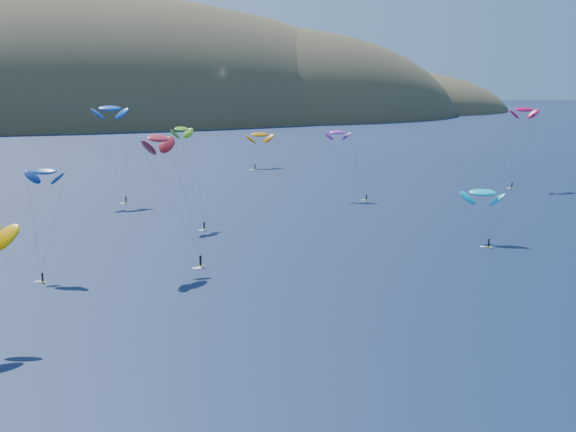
# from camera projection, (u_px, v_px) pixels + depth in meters

# --- Properties ---
(island) EXTENTS (730.00, 300.00, 210.00)m
(island) POSITION_uv_depth(u_px,v_px,m) (80.00, 134.00, 594.16)
(island) COLOR #3D3526
(island) RESTS_ON ground
(kitesurfer_3) EXTENTS (7.45, 13.77, 23.23)m
(kitesurfer_3) POSITION_uv_depth(u_px,v_px,m) (182.00, 129.00, 179.09)
(kitesurfer_3) COLOR yellow
(kitesurfer_3) RESTS_ON ground
(kitesurfer_4) EXTENTS (9.84, 8.47, 27.12)m
(kitesurfer_4) POSITION_uv_depth(u_px,v_px,m) (110.00, 108.00, 209.97)
(kitesurfer_4) COLOR yellow
(kitesurfer_4) RESTS_ON ground
(kitesurfer_5) EXTENTS (8.88, 11.32, 12.22)m
(kitesurfer_5) POSITION_uv_depth(u_px,v_px,m) (483.00, 193.00, 161.91)
(kitesurfer_5) COLOR yellow
(kitesurfer_5) RESTS_ON ground
(kitesurfer_6) EXTENTS (9.12, 12.13, 19.69)m
(kitesurfer_6) POSITION_uv_depth(u_px,v_px,m) (338.00, 132.00, 217.95)
(kitesurfer_6) COLOR yellow
(kitesurfer_6) RESTS_ON ground
(kitesurfer_8) EXTENTS (10.47, 5.63, 25.52)m
(kitesurfer_8) POSITION_uv_depth(u_px,v_px,m) (524.00, 110.00, 237.43)
(kitesurfer_8) COLOR yellow
(kitesurfer_8) RESTS_ON ground
(kitesurfer_9) EXTENTS (11.16, 10.84, 24.97)m
(kitesurfer_9) POSITION_uv_depth(u_px,v_px,m) (158.00, 139.00, 139.96)
(kitesurfer_9) COLOR yellow
(kitesurfer_9) RESTS_ON ground
(kitesurfer_10) EXTENTS (7.63, 11.73, 19.32)m
(kitesurfer_10) POSITION_uv_depth(u_px,v_px,m) (45.00, 171.00, 135.25)
(kitesurfer_10) COLOR yellow
(kitesurfer_10) RESTS_ON ground
(kitesurfer_11) EXTENTS (10.78, 11.16, 14.52)m
(kitesurfer_11) POSITION_uv_depth(u_px,v_px,m) (260.00, 135.00, 289.62)
(kitesurfer_11) COLOR yellow
(kitesurfer_11) RESTS_ON ground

